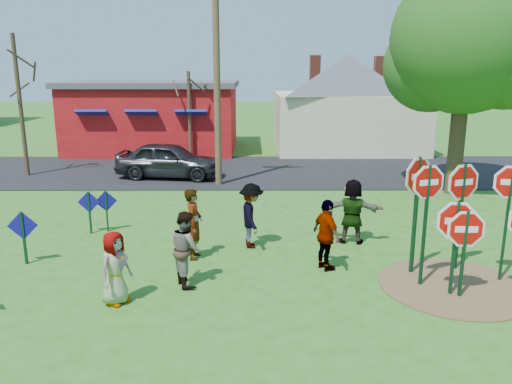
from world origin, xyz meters
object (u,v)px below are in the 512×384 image
Objects in this scene: suv at (169,160)px; person_a at (115,268)px; person_b at (194,224)px; leafy_tree at (470,47)px; stop_sign_c at (510,196)px; stop_sign_d at (462,191)px; stop_sign_a at (456,228)px; stop_sign_b at (427,195)px; utility_pole at (217,73)px.

person_a is at bearing -168.01° from suv.
leafy_tree reaches higher than person_b.
person_b is (-6.99, 1.43, -1.06)m from stop_sign_c.
stop_sign_d is 8.69m from leafy_tree.
stop_sign_b reaches higher than stop_sign_a.
stop_sign_a is 0.81× the size of stop_sign_d.
stop_sign_a is at bearing -134.50° from stop_sign_d.
stop_sign_d is at bearing -54.89° from utility_pole.
leafy_tree reaches higher than stop_sign_a.
stop_sign_c is 0.33× the size of leafy_tree.
stop_sign_a is 6.93m from person_a.
person_b is 0.21× the size of leafy_tree.
stop_sign_b reaches higher than suv.
utility_pole is at bearing 102.34° from stop_sign_b.
stop_sign_d is at bearing -132.39° from suv.
utility_pole is (-6.18, 8.79, 2.51)m from stop_sign_d.
stop_sign_a is 0.89m from stop_sign_b.
utility_pole is at bearing 125.05° from stop_sign_a.
suv is at bearing 166.87° from leafy_tree.
stop_sign_b is at bearing -138.60° from suv.
stop_sign_b is at bearing 141.86° from stop_sign_a.
suv is at bearing 33.73° from person_a.
utility_pole is at bearing 105.67° from stop_sign_d.
stop_sign_b is 11.18m from utility_pole.
stop_sign_a is 0.49× the size of suv.
stop_sign_b is at bearing -116.02° from leafy_tree.
person_b reaches higher than suv.
leafy_tree is (11.33, -2.64, 4.56)m from suv.
stop_sign_a is 0.79× the size of stop_sign_c.
stop_sign_a is 1.43× the size of person_a.
person_a is 11.19m from utility_pole.
stop_sign_b is 1.05× the size of stop_sign_d.
suv is (-2.15, 9.29, -0.09)m from person_b.
stop_sign_d reaches higher than suv.
suv is (-9.14, 10.71, -1.15)m from stop_sign_c.
utility_pole reaches higher than person_b.
stop_sign_a is at bearing -59.84° from stop_sign_b.
stop_sign_c is at bearing -131.74° from suv.
suv is at bearing 130.58° from stop_sign_a.
stop_sign_d reaches higher than stop_sign_a.
person_a is 0.18× the size of leafy_tree.
stop_sign_a is at bearing -57.59° from person_a.
stop_sign_c reaches higher than person_b.
suv is 0.53× the size of utility_pole.
stop_sign_d is at bearing 23.34° from stop_sign_b.
person_b is (-5.60, 2.13, -0.58)m from stop_sign_a.
stop_sign_d is at bearing -95.28° from person_b.
person_a is 0.18× the size of utility_pole.
stop_sign_a is 0.26× the size of leafy_tree.
stop_sign_c reaches higher than stop_sign_d.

